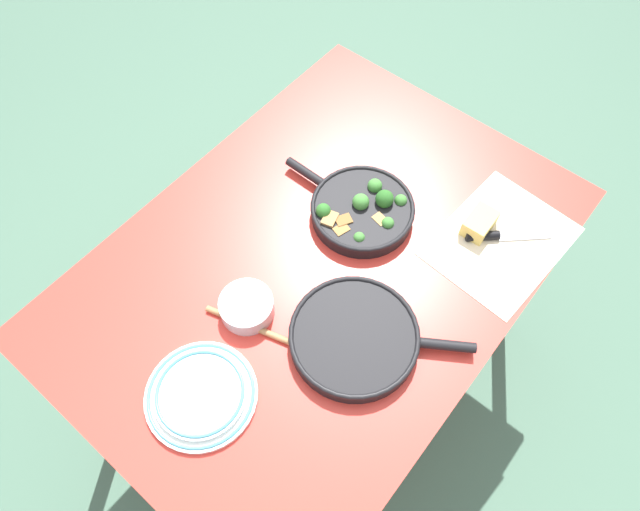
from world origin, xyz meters
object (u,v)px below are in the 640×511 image
skillet_eggs (355,337)px  prep_bowl_steel (247,307)px  skillet_broccoli (361,209)px  grater_knife (496,236)px  cheese_block (479,223)px  wooden_spoon (287,341)px  dinner_plate_stack (201,394)px

skillet_eggs → prep_bowl_steel: bearing=169.5°
skillet_broccoli → skillet_eggs: size_ratio=1.00×
skillet_broccoli → prep_bowl_steel: size_ratio=3.01×
grater_knife → cheese_block: bearing=142.4°
skillet_eggs → cheese_block: bearing=49.7°
skillet_broccoli → wooden_spoon: (-0.39, -0.09, -0.02)m
grater_knife → prep_bowl_steel: (-0.55, 0.35, 0.02)m
wooden_spoon → skillet_broccoli: bearing=86.3°
cheese_block → prep_bowl_steel: 0.62m
grater_knife → dinner_plate_stack: dinner_plate_stack is taller
grater_knife → skillet_broccoli: bearing=164.5°
skillet_eggs → dinner_plate_stack: (-0.32, 0.18, -0.01)m
skillet_broccoli → cheese_block: (0.16, -0.26, -0.00)m
dinner_plate_stack → prep_bowl_steel: 0.22m
wooden_spoon → grater_knife: bearing=51.9°
skillet_broccoli → dinner_plate_stack: 0.60m
skillet_eggs → wooden_spoon: bearing=-172.6°
skillet_broccoli → dinner_plate_stack: size_ratio=1.56×
skillet_eggs → grater_knife: skillet_eggs is taller
grater_knife → dinner_plate_stack: bearing=-153.7°
grater_knife → prep_bowl_steel: bearing=-165.4°
prep_bowl_steel → dinner_plate_stack: bearing=-163.8°
cheese_block → dinner_plate_stack: size_ratio=0.38×
skillet_eggs → wooden_spoon: size_ratio=1.17×
wooden_spoon → cheese_block: cheese_block is taller
wooden_spoon → cheese_block: bearing=56.3°
dinner_plate_stack → grater_knife: bearing=-20.4°
skillet_eggs → prep_bowl_steel: (-0.10, 0.24, 0.00)m
prep_bowl_steel → cheese_block: bearing=-28.5°
prep_bowl_steel → skillet_broccoli: bearing=-5.6°
dinner_plate_stack → cheese_block: bearing=-17.2°
dinner_plate_stack → wooden_spoon: bearing=-16.0°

